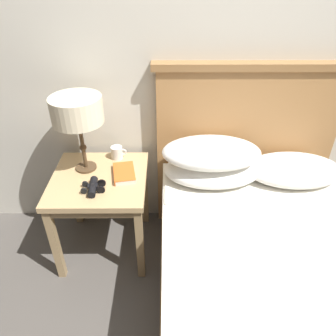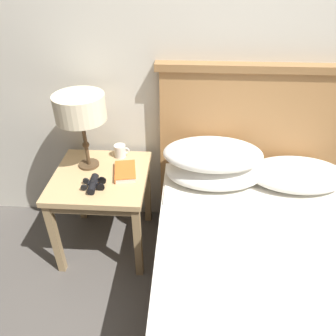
% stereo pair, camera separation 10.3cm
% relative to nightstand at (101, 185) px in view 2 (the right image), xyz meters
% --- Properties ---
extents(ground_plane, '(20.00, 20.00, 0.00)m').
position_rel_nightstand_xyz_m(ground_plane, '(0.65, -0.55, -0.51)').
color(ground_plane, '#514C47').
rests_on(ground_plane, ground).
extents(wall_back, '(8.00, 0.06, 2.60)m').
position_rel_nightstand_xyz_m(wall_back, '(0.65, 0.37, 0.79)').
color(wall_back, beige).
rests_on(wall_back, ground_plane).
extents(nightstand, '(0.58, 0.58, 0.59)m').
position_rel_nightstand_xyz_m(nightstand, '(0.00, 0.00, 0.00)').
color(nightstand, tan).
rests_on(nightstand, ground_plane).
extents(bed, '(1.24, 1.94, 1.20)m').
position_rel_nightstand_xyz_m(bed, '(0.94, -0.54, -0.20)').
color(bed, brown).
rests_on(bed, ground_plane).
extents(table_lamp, '(0.30, 0.30, 0.48)m').
position_rel_nightstand_xyz_m(table_lamp, '(-0.09, 0.10, 0.47)').
color(table_lamp, '#4C3823').
rests_on(table_lamp, nightstand).
extents(book_on_nightstand, '(0.16, 0.23, 0.03)m').
position_rel_nightstand_xyz_m(book_on_nightstand, '(0.15, 0.02, 0.10)').
color(book_on_nightstand, silver).
rests_on(book_on_nightstand, nightstand).
extents(binoculars_pair, '(0.14, 0.16, 0.05)m').
position_rel_nightstand_xyz_m(binoculars_pair, '(-0.01, -0.13, 0.10)').
color(binoculars_pair, black).
rests_on(binoculars_pair, nightstand).
extents(coffee_mug, '(0.10, 0.08, 0.08)m').
position_rel_nightstand_xyz_m(coffee_mug, '(0.09, 0.22, 0.12)').
color(coffee_mug, silver).
rests_on(coffee_mug, nightstand).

